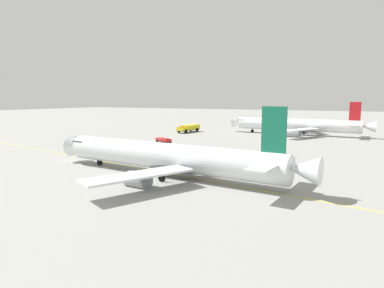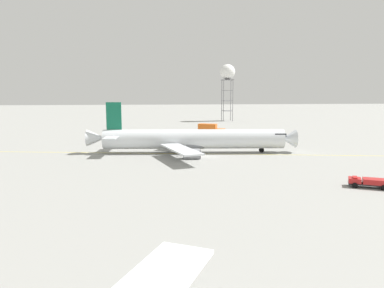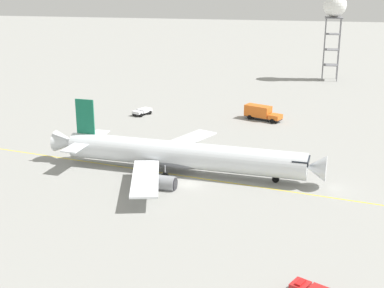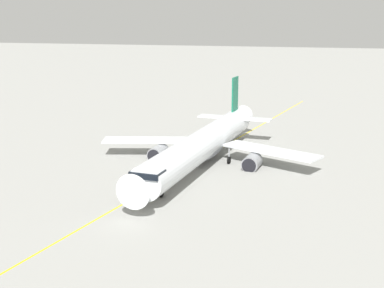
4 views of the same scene
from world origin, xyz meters
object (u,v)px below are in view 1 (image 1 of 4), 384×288
at_px(airliner_secondary, 298,126).
at_px(ops_pickup_truck, 163,140).
at_px(fire_tender_truck, 189,128).
at_px(airliner_main, 168,158).

height_order(airliner_secondary, ops_pickup_truck, airliner_secondary).
bearing_deg(fire_tender_truck, airliner_secondary, 109.59).
xyz_separation_m(airliner_main, ops_pickup_truck, (-31.79, -20.99, -1.99)).
height_order(airliner_main, ops_pickup_truck, airliner_main).
xyz_separation_m(airliner_secondary, fire_tender_truck, (8.87, -35.67, -1.49)).
xyz_separation_m(airliner_main, fire_tender_truck, (-60.56, -28.58, -1.25)).
bearing_deg(airliner_main, airliner_secondary, -90.96).
bearing_deg(ops_pickup_truck, airliner_main, -29.83).
bearing_deg(airliner_main, ops_pickup_truck, -51.71).
bearing_deg(airliner_secondary, airliner_main, 86.32).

